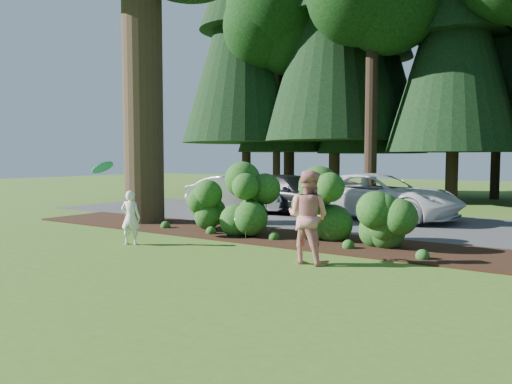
% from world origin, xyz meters
% --- Properties ---
extents(ground, '(80.00, 80.00, 0.00)m').
position_xyz_m(ground, '(0.00, 0.00, 0.00)').
color(ground, '#36631C').
rests_on(ground, ground).
extents(mulch_bed, '(16.00, 2.50, 0.05)m').
position_xyz_m(mulch_bed, '(0.00, 3.25, 0.03)').
color(mulch_bed, black).
rests_on(mulch_bed, ground).
extents(driveway, '(22.00, 6.00, 0.03)m').
position_xyz_m(driveway, '(0.00, 7.50, 0.01)').
color(driveway, '#38383A').
rests_on(driveway, ground).
extents(shrub_row, '(6.53, 1.60, 1.61)m').
position_xyz_m(shrub_row, '(0.77, 3.14, 0.81)').
color(shrub_row, '#123B13').
rests_on(shrub_row, ground).
extents(lily_cluster, '(0.69, 0.09, 0.57)m').
position_xyz_m(lily_cluster, '(-0.30, 2.40, 0.50)').
color(lily_cluster, '#123B13').
rests_on(lily_cluster, ground).
extents(car_silver_wagon, '(4.22, 1.82, 1.35)m').
position_xyz_m(car_silver_wagon, '(-3.92, 7.60, 0.71)').
color(car_silver_wagon, '#AAAAAF').
rests_on(car_silver_wagon, driveway).
extents(car_white_suv, '(5.71, 3.13, 1.52)m').
position_xyz_m(car_white_suv, '(1.25, 8.33, 0.79)').
color(car_white_suv, silver).
rests_on(car_white_suv, driveway).
extents(car_dark_suv, '(5.13, 2.92, 1.40)m').
position_xyz_m(car_dark_suv, '(-2.05, 8.27, 0.73)').
color(car_dark_suv, black).
rests_on(car_dark_suv, driveway).
extents(child, '(0.56, 0.47, 1.30)m').
position_xyz_m(child, '(-1.99, 0.45, 0.65)').
color(child, white).
rests_on(child, ground).
extents(adult, '(0.90, 0.71, 1.84)m').
position_xyz_m(adult, '(2.50, 0.95, 0.92)').
color(adult, '#B41819').
rests_on(adult, ground).
extents(frisbee, '(0.51, 0.57, 0.33)m').
position_xyz_m(frisbee, '(-3.32, 0.75, 1.83)').
color(frisbee, teal).
rests_on(frisbee, ground).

